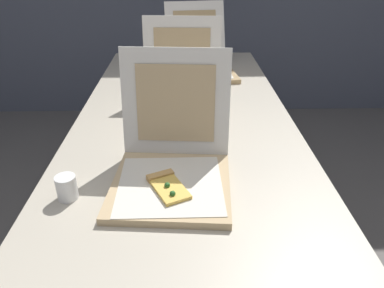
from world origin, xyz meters
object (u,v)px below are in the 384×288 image
(cup_white_near_left, at_px, (68,188))
(cup_white_far, at_px, (138,89))
(table, at_px, (186,147))
(pizza_box_front, at_px, (173,166))
(pizza_box_middle, at_px, (181,98))
(pizza_box_back, at_px, (201,63))

(cup_white_near_left, bearing_deg, cup_white_far, 82.09)
(table, relative_size, pizza_box_front, 5.71)
(pizza_box_middle, bearing_deg, pizza_box_back, 81.74)
(pizza_box_front, relative_size, cup_white_near_left, 5.85)
(table, distance_m, pizza_box_back, 0.76)
(table, bearing_deg, pizza_box_middle, 93.52)
(pizza_box_back, bearing_deg, cup_white_near_left, -118.11)
(cup_white_far, bearing_deg, pizza_box_front, -75.66)
(cup_white_far, height_order, cup_white_near_left, same)
(pizza_box_front, xyz_separation_m, cup_white_near_left, (-0.28, -0.08, -0.02))
(pizza_box_front, relative_size, pizza_box_middle, 1.04)
(cup_white_far, relative_size, cup_white_near_left, 1.00)
(pizza_box_front, distance_m, pizza_box_middle, 0.54)
(pizza_box_front, height_order, pizza_box_middle, pizza_box_middle)
(table, bearing_deg, cup_white_far, 118.04)
(pizza_box_middle, bearing_deg, cup_white_near_left, -113.04)
(table, bearing_deg, pizza_box_front, -97.36)
(table, xyz_separation_m, pizza_box_back, (0.09, 0.75, 0.10))
(pizza_box_middle, distance_m, cup_white_near_left, 0.68)
(pizza_box_back, distance_m, cup_white_far, 0.46)
(cup_white_far, distance_m, cup_white_near_left, 0.78)
(table, height_order, cup_white_near_left, cup_white_near_left)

